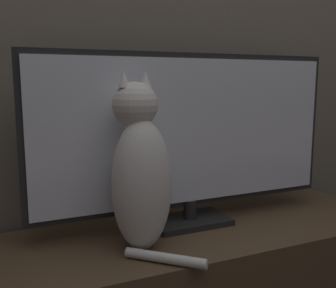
{
  "coord_description": "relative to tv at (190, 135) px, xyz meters",
  "views": [
    {
      "loc": [
        -0.56,
        -0.15,
        0.96
      ],
      "look_at": [
        -0.07,
        0.94,
        0.77
      ],
      "focal_mm": 42.0,
      "sensor_mm": 36.0,
      "label": 1
    }
  ],
  "objects": [
    {
      "name": "cat",
      "position": [
        -0.22,
        -0.12,
        -0.08
      ],
      "size": [
        0.22,
        0.31,
        0.52
      ],
      "rotation": [
        0.0,
        0.0,
        0.21
      ],
      "color": "silver",
      "rests_on": "tv_stand"
    },
    {
      "name": "tv",
      "position": [
        0.0,
        0.0,
        0.0
      ],
      "size": [
        1.09,
        0.16,
        0.58
      ],
      "color": "black",
      "rests_on": "tv_stand"
    }
  ]
}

